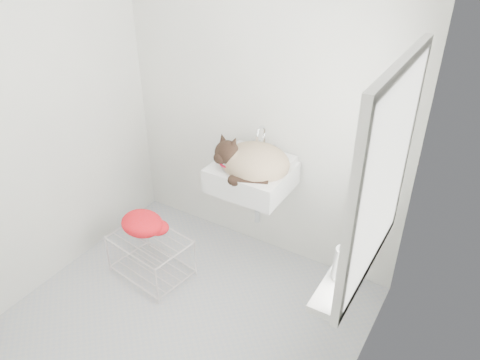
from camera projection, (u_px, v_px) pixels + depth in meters
The scene contains 15 objects.
floor at pixel (185, 319), 3.19m from camera, with size 2.20×2.00×0.02m, color #ADADAD.
back_wall at pixel (261, 97), 3.26m from camera, with size 2.20×0.02×2.50m, color white.
right_wall at pixel (372, 219), 2.05m from camera, with size 0.02×2.00×2.50m, color white.
left_wall at pixel (34, 114), 3.02m from camera, with size 0.02×2.00×2.50m, color white.
window_glass at pixel (386, 178), 2.15m from camera, with size 0.01×0.80×1.00m, color white.
window_frame at pixel (382, 177), 2.16m from camera, with size 0.04×0.90×1.10m, color white.
windowsill at pixel (355, 260), 2.45m from camera, with size 0.16×0.88×0.04m, color white.
sink at pixel (252, 166), 3.25m from camera, with size 0.53×0.46×0.21m, color white.
faucet at pixel (265, 138), 3.31m from camera, with size 0.19×0.13×0.19m, color silver, non-canonical shape.
cat at pixel (252, 162), 3.21m from camera, with size 0.52×0.45×0.31m.
wire_rack at pixel (151, 257), 3.50m from camera, with size 0.54×0.38×0.32m, color silver.
towel at pixel (143, 228), 3.47m from camera, with size 0.34×0.24×0.14m, color #F10C00.
bottle_a at pixel (340, 279), 2.31m from camera, with size 0.08×0.08×0.22m, color silver.
bottle_b at pixel (351, 260), 2.42m from camera, with size 0.08×0.08×0.17m, color teal.
bottle_c at pixel (366, 236), 2.59m from camera, with size 0.13×0.13×0.17m, color silver.
Camera 1 is at (1.47, -1.71, 2.47)m, focal length 35.45 mm.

